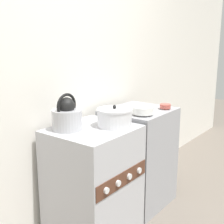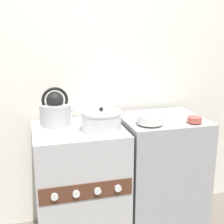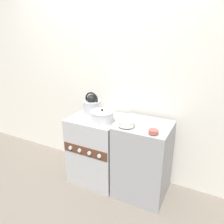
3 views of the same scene
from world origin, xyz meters
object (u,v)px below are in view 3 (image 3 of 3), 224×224
object	(u,v)px
enamel_bowl	(126,123)
kettle	(92,105)
stove	(97,148)
cooking_pot	(102,117)
small_ceramic_bowl	(153,132)

from	to	relation	value
enamel_bowl	kettle	bearing A→B (deg)	155.72
stove	enamel_bowl	xyz separation A→B (m)	(0.46, -0.15, 0.50)
stove	cooking_pot	world-z (taller)	cooking_pot
cooking_pot	small_ceramic_bowl	size ratio (longest dim) A/B	2.76
kettle	cooking_pot	bearing A→B (deg)	-38.75
stove	small_ceramic_bowl	distance (m)	0.92
stove	cooking_pot	bearing A→B (deg)	-35.36
cooking_pot	stove	bearing A→B (deg)	144.64
kettle	cooking_pot	world-z (taller)	kettle
stove	kettle	bearing A→B (deg)	138.11
cooking_pot	small_ceramic_bowl	bearing A→B (deg)	-8.12
stove	enamel_bowl	world-z (taller)	enamel_bowl
enamel_bowl	small_ceramic_bowl	size ratio (longest dim) A/B	1.79
enamel_bowl	cooking_pot	bearing A→B (deg)	171.34
stove	kettle	xyz separation A→B (m)	(-0.13, 0.12, 0.53)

